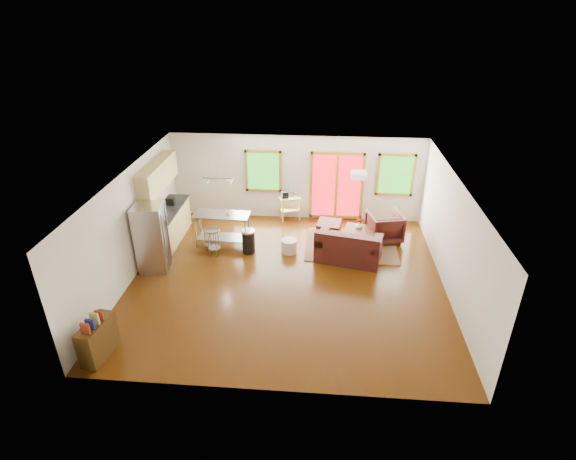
# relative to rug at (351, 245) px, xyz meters

# --- Properties ---
(floor) EXTENTS (7.50, 7.00, 0.02)m
(floor) POSITION_rel_rug_xyz_m (-1.62, -1.80, -0.02)
(floor) COLOR #331904
(floor) RESTS_ON ground
(ceiling) EXTENTS (7.50, 7.00, 0.02)m
(ceiling) POSITION_rel_rug_xyz_m (-1.62, -1.80, 2.60)
(ceiling) COLOR silver
(ceiling) RESTS_ON ground
(back_wall) EXTENTS (7.50, 0.02, 2.60)m
(back_wall) POSITION_rel_rug_xyz_m (-1.62, 1.71, 1.29)
(back_wall) COLOR beige
(back_wall) RESTS_ON ground
(left_wall) EXTENTS (0.02, 7.00, 2.60)m
(left_wall) POSITION_rel_rug_xyz_m (-5.38, -1.80, 1.29)
(left_wall) COLOR beige
(left_wall) RESTS_ON ground
(right_wall) EXTENTS (0.02, 7.00, 2.60)m
(right_wall) POSITION_rel_rug_xyz_m (2.14, -1.80, 1.29)
(right_wall) COLOR beige
(right_wall) RESTS_ON ground
(front_wall) EXTENTS (7.50, 0.02, 2.60)m
(front_wall) POSITION_rel_rug_xyz_m (-1.62, -5.31, 1.29)
(front_wall) COLOR beige
(front_wall) RESTS_ON ground
(window_left) EXTENTS (1.10, 0.05, 1.30)m
(window_left) POSITION_rel_rug_xyz_m (-2.62, 1.66, 1.49)
(window_left) COLOR #1C5712
(window_left) RESTS_ON back_wall
(french_doors) EXTENTS (1.60, 0.05, 2.10)m
(french_doors) POSITION_rel_rug_xyz_m (-0.42, 1.66, 1.09)
(french_doors) COLOR #B40C14
(french_doors) RESTS_ON back_wall
(window_right) EXTENTS (1.10, 0.05, 1.30)m
(window_right) POSITION_rel_rug_xyz_m (1.28, 1.66, 1.49)
(window_right) COLOR #1C5712
(window_right) RESTS_ON back_wall
(rug) EXTENTS (2.50, 1.94, 0.02)m
(rug) POSITION_rel_rug_xyz_m (0.00, 0.00, 0.00)
(rug) COLOR #4C623B
(rug) RESTS_ON floor
(loveseat) EXTENTS (1.81, 1.27, 0.88)m
(loveseat) POSITION_rel_rug_xyz_m (-0.12, -0.75, 0.33)
(loveseat) COLOR black
(loveseat) RESTS_ON floor
(coffee_table) EXTENTS (1.22, 0.88, 0.44)m
(coffee_table) POSITION_rel_rug_xyz_m (0.36, 0.15, 0.37)
(coffee_table) COLOR #33210B
(coffee_table) RESTS_ON floor
(armchair) EXTENTS (1.06, 1.02, 0.91)m
(armchair) POSITION_rel_rug_xyz_m (0.92, 0.44, 0.44)
(armchair) COLOR black
(armchair) RESTS_ON floor
(ottoman) EXTENTS (0.74, 0.74, 0.43)m
(ottoman) POSITION_rel_rug_xyz_m (-0.61, 0.56, 0.20)
(ottoman) COLOR black
(ottoman) RESTS_ON floor
(pouf) EXTENTS (0.51, 0.51, 0.37)m
(pouf) POSITION_rel_rug_xyz_m (-1.68, -0.47, 0.17)
(pouf) COLOR beige
(pouf) RESTS_ON floor
(vase) EXTENTS (0.23, 0.24, 0.33)m
(vase) POSITION_rel_rug_xyz_m (0.20, 0.26, 0.51)
(vase) COLOR silver
(vase) RESTS_ON coffee_table
(book) EXTENTS (0.19, 0.08, 0.26)m
(book) POSITION_rel_rug_xyz_m (0.28, -0.10, 0.52)
(book) COLOR maroon
(book) RESTS_ON coffee_table
(cabinets) EXTENTS (0.64, 2.24, 2.30)m
(cabinets) POSITION_rel_rug_xyz_m (-5.11, -0.10, 0.92)
(cabinets) COLOR tan
(cabinets) RESTS_ON floor
(refrigerator) EXTENTS (0.78, 0.75, 1.74)m
(refrigerator) POSITION_rel_rug_xyz_m (-4.97, -1.57, 0.86)
(refrigerator) COLOR #B7BABC
(refrigerator) RESTS_ON floor
(island) EXTENTS (1.53, 0.66, 0.96)m
(island) POSITION_rel_rug_xyz_m (-3.52, -0.25, 0.64)
(island) COLOR #B7BABC
(island) RESTS_ON floor
(cup) EXTENTS (0.14, 0.12, 0.13)m
(cup) POSITION_rel_rug_xyz_m (-3.34, -0.26, 1.00)
(cup) COLOR silver
(cup) RESTS_ON island
(bar_stool_a) EXTENTS (0.39, 0.39, 0.65)m
(bar_stool_a) POSITION_rel_rug_xyz_m (-3.82, -0.56, 0.47)
(bar_stool_a) COLOR #B7BABC
(bar_stool_a) RESTS_ON floor
(bar_stool_b) EXTENTS (0.41, 0.41, 0.78)m
(bar_stool_b) POSITION_rel_rug_xyz_m (-3.64, -0.82, 0.56)
(bar_stool_b) COLOR #B7BABC
(bar_stool_b) RESTS_ON floor
(trash_can) EXTENTS (0.46, 0.46, 0.66)m
(trash_can) POSITION_rel_rug_xyz_m (-2.76, -0.57, 0.32)
(trash_can) COLOR black
(trash_can) RESTS_ON floor
(kitchen_cart) EXTENTS (0.71, 0.57, 0.95)m
(kitchen_cart) POSITION_rel_rug_xyz_m (-1.83, 1.51, 0.63)
(kitchen_cart) COLOR tan
(kitchen_cart) RESTS_ON floor
(bookshelf) EXTENTS (0.44, 0.89, 1.01)m
(bookshelf) POSITION_rel_rug_xyz_m (-4.97, -4.69, 0.38)
(bookshelf) COLOR #33210B
(bookshelf) RESTS_ON floor
(ceiling_flush) EXTENTS (0.35, 0.35, 0.12)m
(ceiling_flush) POSITION_rel_rug_xyz_m (-0.02, -1.20, 2.52)
(ceiling_flush) COLOR white
(ceiling_flush) RESTS_ON ceiling
(pendant_light) EXTENTS (0.80, 0.18, 0.79)m
(pendant_light) POSITION_rel_rug_xyz_m (-3.52, -0.30, 1.89)
(pendant_light) COLOR gray
(pendant_light) RESTS_ON ceiling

